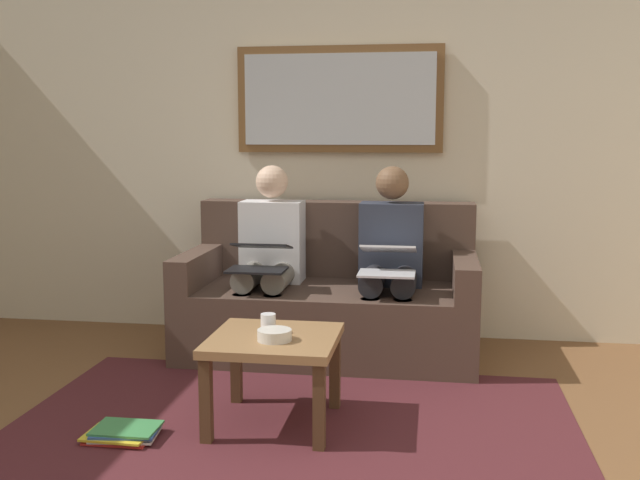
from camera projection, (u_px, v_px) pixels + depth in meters
name	position (u px, v px, depth m)	size (l,w,h in m)	color
wall_rear	(341.00, 138.00, 4.89)	(6.00, 0.12, 2.60)	beige
area_rug	(291.00, 429.00, 3.37)	(2.60, 1.80, 0.01)	#4C1E23
couch	(330.00, 300.00, 4.56)	(1.75, 0.90, 0.90)	#4C382D
framed_mirror	(339.00, 99.00, 4.76)	(1.33, 0.05, 0.68)	brown
coffee_table	(274.00, 350.00, 3.38)	(0.58, 0.58, 0.42)	olive
cup	(268.00, 323.00, 3.41)	(0.07, 0.07, 0.09)	silver
bowl	(275.00, 335.00, 3.29)	(0.15, 0.15, 0.05)	beige
person_left	(390.00, 257.00, 4.40)	(0.38, 0.58, 1.14)	#2D3342
laptop_silver	(388.00, 260.00, 4.16)	(0.31, 0.37, 0.16)	silver
person_right	(269.00, 253.00, 4.51)	(0.38, 0.58, 1.14)	silver
laptop_black	(260.00, 256.00, 4.27)	(0.33, 0.36, 0.15)	black
magazine_stack	(123.00, 433.00, 3.26)	(0.32, 0.24, 0.05)	red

